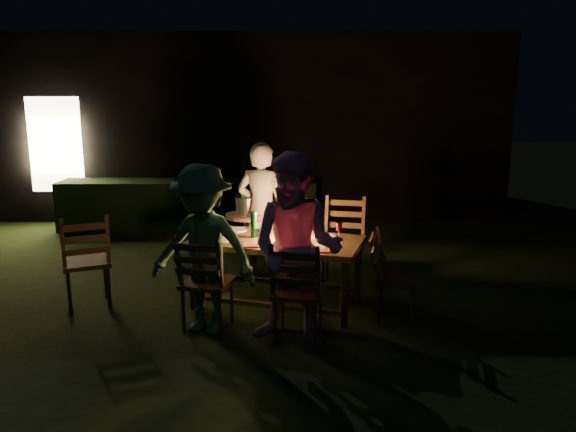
{
  "coord_description": "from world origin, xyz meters",
  "views": [
    {
      "loc": [
        1.05,
        -5.42,
        2.21
      ],
      "look_at": [
        1.11,
        0.48,
        0.92
      ],
      "focal_mm": 35.0,
      "sensor_mm": 36.0,
      "label": 1
    }
  ],
  "objects_px": {
    "dining_table": "(277,246)",
    "person_house_side": "(262,211)",
    "chair_near_left": "(207,299)",
    "person_opp_left": "(203,250)",
    "bottle_bucket_a": "(244,202)",
    "lantern": "(283,224)",
    "side_table": "(248,221)",
    "bottle_bucket_b": "(252,201)",
    "chair_far_right": "(342,260)",
    "person_opp_right": "(297,251)",
    "chair_end": "(394,292)",
    "chair_spare": "(88,278)",
    "chair_far_left": "(261,255)",
    "chair_near_right": "(298,309)",
    "ice_bucket": "(248,205)",
    "bottle_table": "(254,224)"
  },
  "relations": [
    {
      "from": "lantern",
      "to": "ice_bucket",
      "type": "xyz_separation_m",
      "value": [
        -0.43,
        1.1,
        -0.02
      ]
    },
    {
      "from": "chair_spare",
      "to": "side_table",
      "type": "xyz_separation_m",
      "value": [
        1.62,
        1.16,
        0.34
      ]
    },
    {
      "from": "person_opp_left",
      "to": "bottle_bucket_a",
      "type": "xyz_separation_m",
      "value": [
        0.26,
        1.74,
        0.11
      ]
    },
    {
      "from": "chair_near_right",
      "to": "person_house_side",
      "type": "bearing_deg",
      "value": 113.93
    },
    {
      "from": "side_table",
      "to": "bottle_bucket_b",
      "type": "xyz_separation_m",
      "value": [
        0.05,
        0.04,
        0.25
      ]
    },
    {
      "from": "dining_table",
      "to": "chair_near_left",
      "type": "xyz_separation_m",
      "value": [
        -0.66,
        -0.6,
        -0.35
      ]
    },
    {
      "from": "chair_far_right",
      "to": "person_opp_right",
      "type": "relative_size",
      "value": 0.62
    },
    {
      "from": "chair_near_left",
      "to": "bottle_table",
      "type": "relative_size",
      "value": 3.54
    },
    {
      "from": "chair_near_left",
      "to": "chair_far_right",
      "type": "xyz_separation_m",
      "value": [
        1.41,
        1.17,
        0.02
      ]
    },
    {
      "from": "dining_table",
      "to": "bottle_bucket_a",
      "type": "relative_size",
      "value": 6.01
    },
    {
      "from": "bottle_table",
      "to": "side_table",
      "type": "bearing_deg",
      "value": 96.78
    },
    {
      "from": "ice_bucket",
      "to": "bottle_table",
      "type": "bearing_deg",
      "value": -83.22
    },
    {
      "from": "bottle_table",
      "to": "side_table",
      "type": "distance_m",
      "value": 1.08
    },
    {
      "from": "chair_near_right",
      "to": "person_opp_left",
      "type": "height_order",
      "value": "person_opp_left"
    },
    {
      "from": "dining_table",
      "to": "chair_spare",
      "type": "xyz_separation_m",
      "value": [
        -1.98,
        -0.02,
        -0.34
      ]
    },
    {
      "from": "dining_table",
      "to": "person_opp_right",
      "type": "bearing_deg",
      "value": -61.24
    },
    {
      "from": "bottle_bucket_a",
      "to": "person_opp_left",
      "type": "bearing_deg",
      "value": -98.53
    },
    {
      "from": "chair_end",
      "to": "person_opp_left",
      "type": "xyz_separation_m",
      "value": [
        -1.85,
        -0.28,
        0.52
      ]
    },
    {
      "from": "chair_near_right",
      "to": "person_house_side",
      "type": "height_order",
      "value": "person_house_side"
    },
    {
      "from": "chair_near_left",
      "to": "chair_far_left",
      "type": "relative_size",
      "value": 1.02
    },
    {
      "from": "bottle_bucket_b",
      "to": "chair_far_left",
      "type": "bearing_deg",
      "value": -69.14
    },
    {
      "from": "lantern",
      "to": "bottle_bucket_a",
      "type": "relative_size",
      "value": 1.09
    },
    {
      "from": "chair_near_left",
      "to": "person_house_side",
      "type": "distance_m",
      "value": 1.68
    },
    {
      "from": "chair_end",
      "to": "chair_near_left",
      "type": "bearing_deg",
      "value": -68.44
    },
    {
      "from": "bottle_bucket_a",
      "to": "bottle_bucket_b",
      "type": "relative_size",
      "value": 1.0
    },
    {
      "from": "chair_spare",
      "to": "person_house_side",
      "type": "distance_m",
      "value": 2.09
    },
    {
      "from": "lantern",
      "to": "chair_spare",
      "type": "bearing_deg",
      "value": -178.41
    },
    {
      "from": "chair_end",
      "to": "bottle_bucket_a",
      "type": "distance_m",
      "value": 2.25
    },
    {
      "from": "dining_table",
      "to": "chair_far_right",
      "type": "xyz_separation_m",
      "value": [
        0.75,
        0.57,
        -0.33
      ]
    },
    {
      "from": "person_house_side",
      "to": "side_table",
      "type": "relative_size",
      "value": 2.21
    },
    {
      "from": "chair_spare",
      "to": "person_opp_left",
      "type": "bearing_deg",
      "value": -48.05
    },
    {
      "from": "lantern",
      "to": "side_table",
      "type": "relative_size",
      "value": 0.47
    },
    {
      "from": "person_opp_right",
      "to": "chair_spare",
      "type": "bearing_deg",
      "value": 175.03
    },
    {
      "from": "bottle_table",
      "to": "bottle_bucket_a",
      "type": "xyz_separation_m",
      "value": [
        -0.18,
        1.02,
        0.04
      ]
    },
    {
      "from": "chair_end",
      "to": "ice_bucket",
      "type": "distance_m",
      "value": 2.23
    },
    {
      "from": "dining_table",
      "to": "person_house_side",
      "type": "relative_size",
      "value": 1.16
    },
    {
      "from": "chair_near_right",
      "to": "chair_far_left",
      "type": "height_order",
      "value": "chair_near_right"
    },
    {
      "from": "chair_end",
      "to": "dining_table",
      "type": "bearing_deg",
      "value": -93.1
    },
    {
      "from": "chair_near_right",
      "to": "chair_end",
      "type": "height_order",
      "value": "chair_near_right"
    },
    {
      "from": "person_opp_right",
      "to": "side_table",
      "type": "distance_m",
      "value": 2.13
    },
    {
      "from": "dining_table",
      "to": "lantern",
      "type": "bearing_deg",
      "value": 45.0
    },
    {
      "from": "chair_far_left",
      "to": "ice_bucket",
      "type": "height_order",
      "value": "chair_far_left"
    },
    {
      "from": "bottle_bucket_b",
      "to": "person_opp_left",
      "type": "bearing_deg",
      "value": -101.22
    },
    {
      "from": "chair_far_left",
      "to": "person_opp_left",
      "type": "relative_size",
      "value": 0.61
    },
    {
      "from": "chair_spare",
      "to": "bottle_bucket_a",
      "type": "relative_size",
      "value": 3.29
    },
    {
      "from": "person_opp_left",
      "to": "chair_end",
      "type": "bearing_deg",
      "value": 25.97
    },
    {
      "from": "chair_far_left",
      "to": "chair_spare",
      "type": "relative_size",
      "value": 0.93
    },
    {
      "from": "person_opp_right",
      "to": "chair_near_right",
      "type": "bearing_deg",
      "value": 87.69
    },
    {
      "from": "person_opp_right",
      "to": "ice_bucket",
      "type": "distance_m",
      "value": 2.12
    },
    {
      "from": "side_table",
      "to": "bottle_bucket_a",
      "type": "height_order",
      "value": "bottle_bucket_a"
    }
  ]
}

